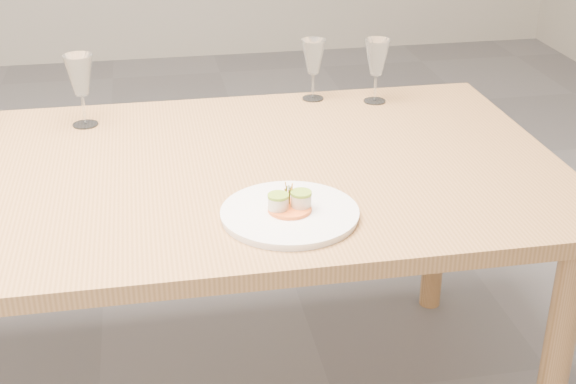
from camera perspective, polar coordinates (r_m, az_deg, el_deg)
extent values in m
cube|color=#AC7E4B|center=(1.96, -15.53, 0.43)|extent=(2.40, 1.00, 0.04)
cylinder|color=#AC7E4B|center=(2.02, 18.48, -11.62)|extent=(0.07, 0.07, 0.71)
cylinder|color=#AC7E4B|center=(2.63, 10.60, -1.34)|extent=(0.07, 0.07, 0.71)
cylinder|color=white|center=(1.70, 0.12, -1.59)|extent=(0.29, 0.29, 0.01)
cylinder|color=white|center=(1.70, 0.12, -1.41)|extent=(0.30, 0.30, 0.01)
cylinder|color=orange|center=(1.70, 0.12, -1.23)|extent=(0.09, 0.09, 0.01)
cylinder|color=beige|center=(1.68, -0.70, -0.77)|extent=(0.04, 0.04, 0.03)
cylinder|color=beige|center=(1.70, 0.94, -0.57)|extent=(0.04, 0.04, 0.03)
cylinder|color=#87A82E|center=(1.68, -0.70, -0.27)|extent=(0.05, 0.05, 0.01)
cylinder|color=#87A82E|center=(1.69, 0.94, -0.07)|extent=(0.05, 0.05, 0.01)
cylinder|color=tan|center=(1.67, 2.35, -1.93)|extent=(0.05, 0.05, 0.00)
cylinder|color=white|center=(2.26, -14.20, 4.68)|extent=(0.07, 0.07, 0.00)
cylinder|color=white|center=(2.25, -14.32, 5.72)|extent=(0.01, 0.01, 0.08)
cone|color=white|center=(2.22, -14.60, 8.05)|extent=(0.08, 0.08, 0.11)
cylinder|color=white|center=(2.40, 1.78, 6.67)|extent=(0.06, 0.06, 0.00)
cylinder|color=white|center=(2.38, 1.79, 7.58)|extent=(0.01, 0.01, 0.08)
cone|color=white|center=(2.36, 1.82, 9.61)|extent=(0.07, 0.07, 0.10)
cylinder|color=white|center=(2.39, 6.18, 6.45)|extent=(0.07, 0.07, 0.00)
cylinder|color=white|center=(2.37, 6.23, 7.40)|extent=(0.01, 0.01, 0.08)
cone|color=white|center=(2.35, 6.33, 9.51)|extent=(0.07, 0.07, 0.10)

